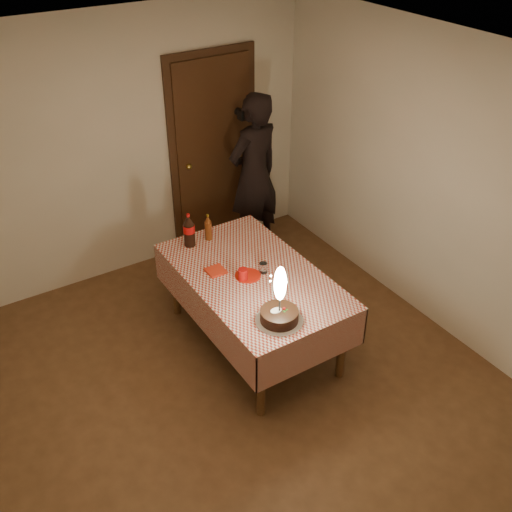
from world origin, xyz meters
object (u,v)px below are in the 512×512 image
Objects in this scene: red_cup at (243,274)px; amber_bottle_left at (208,228)px; birthday_cake at (279,309)px; clear_cup at (263,268)px; cola_bottle at (189,230)px; red_plate at (248,275)px; dining_table at (253,284)px; photographer at (254,175)px.

amber_bottle_left is at bearing 84.94° from red_cup.
clear_cup is at bearing 67.89° from birthday_cake.
birthday_cake reaches higher than cola_bottle.
red_plate is 0.08m from red_cup.
cola_bottle reaches higher than clear_cup.
birthday_cake is (-0.15, -0.61, 0.21)m from dining_table.
dining_table is at bearing -4.56° from red_plate.
red_cup reaches higher than dining_table.
photographer is at bearing 56.18° from red_plate.
red_cup is (-0.11, -0.02, 0.15)m from dining_table.
photographer reaches higher than clear_cup.
dining_table is at bearing -71.18° from cola_bottle.
birthday_cake reaches higher than red_cup.
red_plate is 2.44× the size of clear_cup.
birthday_cake is 0.60m from red_cup.
amber_bottle_left is (0.06, 0.70, 0.07)m from red_cup.
cola_bottle reaches higher than red_cup.
clear_cup reaches higher than red_plate.
amber_bottle_left reaches higher than red_plate.
photographer is (0.75, 1.35, 0.10)m from clear_cup.
red_plate is 0.14m from clear_cup.
photographer reaches higher than cola_bottle.
red_cup is (-0.06, -0.02, 0.05)m from red_plate.
dining_table is 7.82× the size of red_plate.
clear_cup is (0.09, -0.02, 0.14)m from dining_table.
cola_bottle is (-0.08, 1.30, 0.04)m from birthday_cake.
red_plate is at bearing -123.82° from photographer.
red_cup is 0.31× the size of cola_bottle.
red_cup is at bearing -125.18° from photographer.
amber_bottle_left is 0.14× the size of photographer.
clear_cup is at bearing -119.16° from photographer.
cola_bottle is at bearing 100.26° from red_cup.
amber_bottle_left is at bearing 0.14° from cola_bottle.
cola_bottle is 0.19m from amber_bottle_left.
photographer is (0.84, 1.33, 0.24)m from dining_table.
amber_bottle_left is at bearing -144.02° from photographer.
red_cup reaches higher than red_plate.
photographer is (1.08, 0.65, -0.01)m from cola_bottle.
birthday_cake is at bearing -86.31° from cola_bottle.
amber_bottle_left is at bearing 89.93° from red_plate.
birthday_cake is 2.18m from photographer.
amber_bottle_left is (0.00, 0.68, 0.11)m from red_plate.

